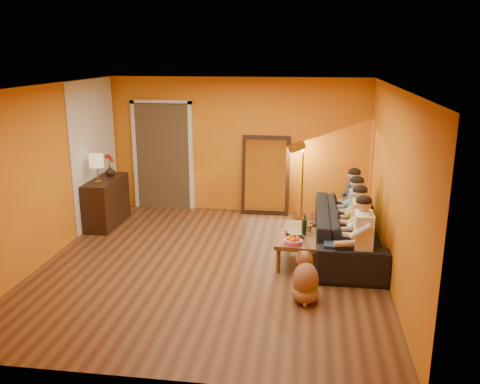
# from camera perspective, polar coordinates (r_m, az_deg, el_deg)

# --- Properties ---
(room_shell) EXTENTS (5.00, 5.50, 2.60)m
(room_shell) POSITION_cam_1_polar(r_m,az_deg,el_deg) (7.55, -2.77, 2.03)
(room_shell) COLOR brown
(room_shell) RESTS_ON ground
(white_accent) EXTENTS (0.02, 1.90, 2.58)m
(white_accent) POSITION_cam_1_polar(r_m,az_deg,el_deg) (9.58, -16.01, 4.34)
(white_accent) COLOR white
(white_accent) RESTS_ON wall_left
(doorway_recess) EXTENTS (1.06, 0.30, 2.10)m
(doorway_recess) POSITION_cam_1_polar(r_m,az_deg,el_deg) (10.28, -8.46, 4.09)
(doorway_recess) COLOR #3F2D19
(doorway_recess) RESTS_ON floor
(door_jamb_left) EXTENTS (0.08, 0.06, 2.20)m
(door_jamb_left) POSITION_cam_1_polar(r_m,az_deg,el_deg) (10.35, -11.68, 4.01)
(door_jamb_left) COLOR white
(door_jamb_left) RESTS_ON wall_back
(door_jamb_right) EXTENTS (0.08, 0.06, 2.20)m
(door_jamb_right) POSITION_cam_1_polar(r_m,az_deg,el_deg) (10.03, -5.51, 3.90)
(door_jamb_right) COLOR white
(door_jamb_right) RESTS_ON wall_back
(door_header) EXTENTS (1.22, 0.06, 0.08)m
(door_header) POSITION_cam_1_polar(r_m,az_deg,el_deg) (10.02, -8.90, 9.97)
(door_header) COLOR white
(door_header) RESTS_ON wall_back
(mirror_frame) EXTENTS (0.92, 0.27, 1.51)m
(mirror_frame) POSITION_cam_1_polar(r_m,az_deg,el_deg) (9.78, 2.90, 1.91)
(mirror_frame) COLOR black
(mirror_frame) RESTS_ON floor
(mirror_glass) EXTENTS (0.78, 0.21, 1.35)m
(mirror_glass) POSITION_cam_1_polar(r_m,az_deg,el_deg) (9.74, 2.87, 1.85)
(mirror_glass) COLOR white
(mirror_glass) RESTS_ON mirror_frame
(sideboard) EXTENTS (0.44, 1.18, 0.85)m
(sideboard) POSITION_cam_1_polar(r_m,az_deg,el_deg) (9.51, -14.75, -1.08)
(sideboard) COLOR black
(sideboard) RESTS_ON floor
(table_lamp) EXTENTS (0.24, 0.24, 0.51)m
(table_lamp) POSITION_cam_1_polar(r_m,az_deg,el_deg) (9.07, -15.75, 2.50)
(table_lamp) COLOR beige
(table_lamp) RESTS_ON sideboard
(sofa) EXTENTS (2.49, 0.98, 0.73)m
(sofa) POSITION_cam_1_polar(r_m,az_deg,el_deg) (8.08, 11.96, -4.30)
(sofa) COLOR black
(sofa) RESTS_ON floor
(coffee_table) EXTENTS (0.72, 1.27, 0.42)m
(coffee_table) POSITION_cam_1_polar(r_m,az_deg,el_deg) (7.77, 6.79, -6.09)
(coffee_table) COLOR brown
(coffee_table) RESTS_ON floor
(floor_lamp) EXTENTS (0.36, 0.32, 1.44)m
(floor_lamp) POSITION_cam_1_polar(r_m,az_deg,el_deg) (9.48, 7.01, 1.13)
(floor_lamp) COLOR #AC8532
(floor_lamp) RESTS_ON floor
(dog) EXTENTS (0.53, 0.63, 0.64)m
(dog) POSITION_cam_1_polar(r_m,az_deg,el_deg) (6.53, 7.39, -9.40)
(dog) COLOR #9D6D47
(dog) RESTS_ON floor
(person_far_left) EXTENTS (0.70, 0.44, 1.22)m
(person_far_left) POSITION_cam_1_polar(r_m,az_deg,el_deg) (7.07, 13.63, -5.19)
(person_far_left) COLOR silver
(person_far_left) RESTS_ON sofa
(person_mid_left) EXTENTS (0.70, 0.44, 1.22)m
(person_mid_left) POSITION_cam_1_polar(r_m,az_deg,el_deg) (7.59, 13.25, -3.73)
(person_mid_left) COLOR #E9B84D
(person_mid_left) RESTS_ON sofa
(person_mid_right) EXTENTS (0.70, 0.44, 1.22)m
(person_mid_right) POSITION_cam_1_polar(r_m,az_deg,el_deg) (8.11, 12.93, -2.46)
(person_mid_right) COLOR #81A4C7
(person_mid_right) RESTS_ON sofa
(person_far_right) EXTENTS (0.70, 0.44, 1.22)m
(person_far_right) POSITION_cam_1_polar(r_m,az_deg,el_deg) (8.63, 12.64, -1.34)
(person_far_right) COLOR #323237
(person_far_right) RESTS_ON sofa
(fruit_bowl) EXTENTS (0.26, 0.26, 0.16)m
(fruit_bowl) POSITION_cam_1_polar(r_m,az_deg,el_deg) (7.25, 5.98, -5.23)
(fruit_bowl) COLOR #D74C8D
(fruit_bowl) RESTS_ON coffee_table
(wine_bottle) EXTENTS (0.07, 0.07, 0.31)m
(wine_bottle) POSITION_cam_1_polar(r_m,az_deg,el_deg) (7.60, 7.24, -3.68)
(wine_bottle) COLOR black
(wine_bottle) RESTS_ON coffee_table
(tumbler) EXTENTS (0.13, 0.13, 0.10)m
(tumbler) POSITION_cam_1_polar(r_m,az_deg,el_deg) (7.79, 7.75, -4.03)
(tumbler) COLOR #B27F3F
(tumbler) RESTS_ON coffee_table
(laptop) EXTENTS (0.40, 0.32, 0.03)m
(laptop) POSITION_cam_1_polar(r_m,az_deg,el_deg) (8.02, 8.19, -3.74)
(laptop) COLOR black
(laptop) RESTS_ON coffee_table
(book_lower) EXTENTS (0.30, 0.33, 0.03)m
(book_lower) POSITION_cam_1_polar(r_m,az_deg,el_deg) (7.51, 5.42, -5.01)
(book_lower) COLOR black
(book_lower) RESTS_ON coffee_table
(book_mid) EXTENTS (0.19, 0.25, 0.02)m
(book_mid) POSITION_cam_1_polar(r_m,az_deg,el_deg) (7.51, 5.51, -4.84)
(book_mid) COLOR red
(book_mid) RESTS_ON book_lower
(book_upper) EXTENTS (0.27, 0.30, 0.02)m
(book_upper) POSITION_cam_1_polar(r_m,az_deg,el_deg) (7.49, 5.43, -4.74)
(book_upper) COLOR black
(book_upper) RESTS_ON book_mid
(vase) EXTENTS (0.18, 0.18, 0.19)m
(vase) POSITION_cam_1_polar(r_m,az_deg,el_deg) (9.60, -14.39, 2.31)
(vase) COLOR black
(vase) RESTS_ON sideboard
(flowers) EXTENTS (0.17, 0.17, 0.42)m
(flowers) POSITION_cam_1_polar(r_m,az_deg,el_deg) (9.55, -14.49, 3.69)
(flowers) COLOR red
(flowers) RESTS_ON vase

